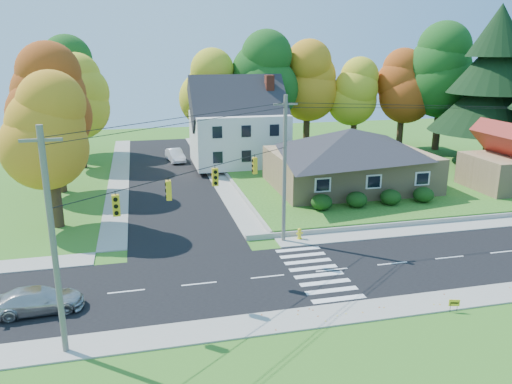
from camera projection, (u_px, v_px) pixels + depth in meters
ground at (332, 270)px, 29.97m from camera, size 120.00×120.00×0.00m
road_main at (332, 270)px, 29.97m from camera, size 90.00×8.00×0.02m
road_cross at (168, 175)px, 52.49m from camera, size 8.00×44.00×0.02m
sidewalk_north at (305, 240)px, 34.64m from camera, size 90.00×2.00×0.08m
sidewalk_south at (369, 310)px, 25.29m from camera, size 90.00×2.00×0.08m
lawn at (373, 173)px, 52.44m from camera, size 30.00×30.00×0.50m
ranch_house at (350, 157)px, 45.82m from camera, size 14.60×10.60×5.40m
colonial_house at (239, 127)px, 54.90m from camera, size 10.40×8.40×9.60m
garage at (511, 163)px, 45.31m from camera, size 7.30×6.30×4.60m
hedge_row at (374, 198)px, 40.50m from camera, size 10.70×1.70×1.27m
traffic_infrastructure at (325, 182)px, 29.79m from camera, size 38.10×10.66×10.00m
tree_lot_0 at (211, 89)px, 59.03m from camera, size 6.72×6.72×12.51m
tree_lot_1 at (263, 77)px, 59.07m from camera, size 7.84×7.84×14.60m
tree_lot_2 at (308, 82)px, 61.53m from camera, size 7.28×7.28×13.56m
tree_lot_3 at (356, 92)px, 62.29m from camera, size 6.16×6.16×11.47m
tree_lot_4 at (404, 86)px, 62.52m from camera, size 6.72×6.72×12.51m
tree_lot_5 at (443, 71)px, 61.00m from camera, size 8.40×8.40×15.64m
conifer_east_a at (493, 82)px, 53.98m from camera, size 12.80×12.80×16.96m
tree_west_0 at (49, 132)px, 35.43m from camera, size 6.16×6.16×11.47m
tree_west_1 at (53, 100)px, 44.19m from camera, size 7.28×7.28×13.56m
tree_west_2 at (77, 97)px, 53.95m from camera, size 6.72×6.72×12.51m
tree_west_3 at (65, 81)px, 60.62m from camera, size 7.84×7.84×14.60m
silver_sedan at (38, 300)px, 25.04m from camera, size 4.49×2.05×1.27m
white_car at (175, 155)px, 58.79m from camera, size 2.19×4.63×1.46m
fire_hydrant at (299, 234)px, 34.68m from camera, size 0.48×0.38×0.85m
yard_sign at (454, 303)px, 25.09m from camera, size 0.53×0.18×0.68m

